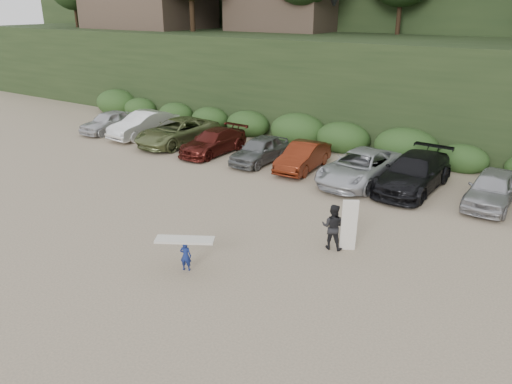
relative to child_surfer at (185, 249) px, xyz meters
The scene contains 4 objects.
ground 1.65m from the child_surfer, 63.79° to the left, with size 120.00×120.00×0.00m, color tan.
parked_cars 11.30m from the child_surfer, 87.71° to the left, with size 34.38×6.10×1.63m.
child_surfer is the anchor object (origin of this frame).
adult_surfer 5.21m from the child_surfer, 50.80° to the left, with size 1.31×0.77×1.94m.
Camera 1 is at (9.12, -11.87, 8.12)m, focal length 35.00 mm.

